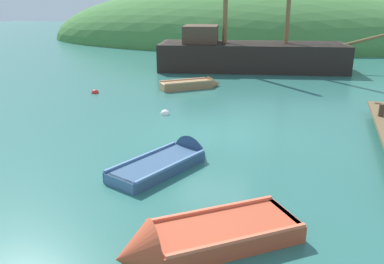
# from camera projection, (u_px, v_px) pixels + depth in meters

# --- Properties ---
(ground_plane) EXTENTS (120.00, 120.00, 0.00)m
(ground_plane) POSITION_uv_depth(u_px,v_px,m) (214.00, 132.00, 14.41)
(ground_plane) COLOR #2D6B60
(shore_hill) EXTENTS (43.33, 19.96, 11.61)m
(shore_hill) POSITION_uv_depth(u_px,v_px,m) (237.00, 42.00, 43.70)
(shore_hill) COLOR #477F3D
(shore_hill) RESTS_ON ground
(sailing_ship) EXTENTS (14.79, 6.28, 11.09)m
(sailing_ship) POSITION_uv_depth(u_px,v_px,m) (249.00, 60.00, 26.82)
(sailing_ship) COLOR black
(sailing_ship) RESTS_ON ground
(rowboat_outer_right) EXTENTS (3.10, 2.86, 0.87)m
(rowboat_outer_right) POSITION_uv_depth(u_px,v_px,m) (193.00, 85.00, 21.49)
(rowboat_outer_right) COLOR #9E7047
(rowboat_outer_right) RESTS_ON ground
(rowboat_far) EXTENTS (2.30, 3.71, 1.13)m
(rowboat_far) POSITION_uv_depth(u_px,v_px,m) (173.00, 161.00, 11.66)
(rowboat_far) COLOR #335175
(rowboat_far) RESTS_ON ground
(rowboat_center) EXTENTS (3.58, 3.25, 1.23)m
(rowboat_center) POSITION_uv_depth(u_px,v_px,m) (195.00, 242.00, 7.73)
(rowboat_center) COLOR #C64C2D
(rowboat_center) RESTS_ON ground
(buoy_white) EXTENTS (0.40, 0.40, 0.40)m
(buoy_white) POSITION_uv_depth(u_px,v_px,m) (165.00, 114.00, 16.65)
(buoy_white) COLOR white
(buoy_white) RESTS_ON ground
(buoy_red) EXTENTS (0.38, 0.38, 0.38)m
(buoy_red) POSITION_uv_depth(u_px,v_px,m) (95.00, 93.00, 20.37)
(buoy_red) COLOR red
(buoy_red) RESTS_ON ground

